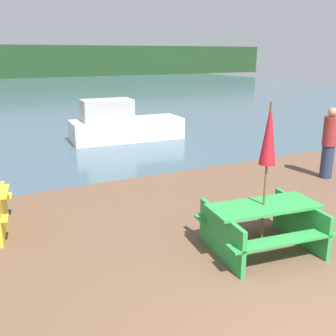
% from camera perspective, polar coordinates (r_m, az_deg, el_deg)
% --- Properties ---
extents(water, '(60.00, 50.00, 0.00)m').
position_cam_1_polar(water, '(33.99, -21.92, 10.12)').
color(water, '#425B6B').
rests_on(water, ground_plane).
extents(picnic_table_green, '(1.88, 1.58, 0.75)m').
position_cam_1_polar(picnic_table_green, '(6.38, 13.55, -7.71)').
color(picnic_table_green, green).
rests_on(picnic_table_green, ground_plane).
extents(umbrella_crimson, '(0.25, 0.25, 2.34)m').
position_cam_1_polar(umbrella_crimson, '(5.96, 14.43, 4.53)').
color(umbrella_crimson, brown).
rests_on(umbrella_crimson, ground_plane).
extents(boat, '(4.01, 1.57, 1.48)m').
position_cam_1_polar(boat, '(14.12, -6.60, 6.20)').
color(boat, silver).
rests_on(boat, water).
extents(person, '(0.35, 0.35, 1.75)m').
position_cam_1_polar(person, '(10.42, 22.34, 3.36)').
color(person, '#283351').
rests_on(person, ground_plane).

